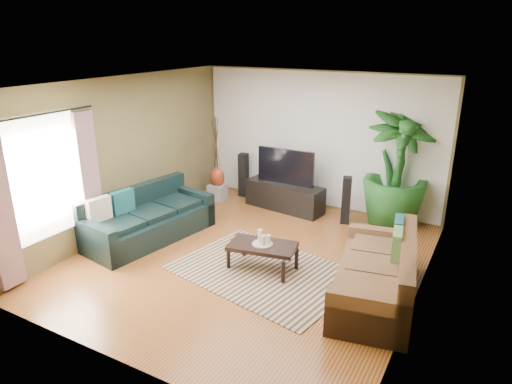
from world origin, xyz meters
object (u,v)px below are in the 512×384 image
Objects in this scene: speaker_left at (243,175)px; speaker_right at (346,200)px; pedestal at (218,192)px; television at (286,167)px; tv_stand at (285,196)px; vase at (217,177)px; sofa_right at (375,269)px; side_table at (163,206)px; potted_plant at (397,169)px; coffee_table at (262,256)px; sofa_left at (149,215)px.

speaker_left reaches higher than speaker_right.
pedestal is (-2.78, -0.10, -0.28)m from speaker_right.
tv_stand is at bearing -90.00° from television.
speaker_left is 2.17× the size of vase.
sofa_right is 4.46m from speaker_left.
tv_stand is 3.23× the size of side_table.
tv_stand is 1.50m from pedestal.
potted_plant is 6.26× the size of pedestal.
sofa_left is at bearing 168.47° from coffee_table.
sofa_left reaches higher than coffee_table.
television is 1.24m from speaker_left.
vase reaches higher than pedestal.
potted_plant reaches higher than coffee_table.
coffee_table is at bearing -56.04° from speaker_left.
speaker_left is at bearing 54.70° from vase.
side_table is (-0.32, -1.37, 0.08)m from pedestal.
pedestal is (-0.35, -0.50, -0.30)m from speaker_left.
speaker_left is (-1.13, 0.28, -0.41)m from television.
speaker_left is 0.44× the size of potted_plant.
speaker_right is 2.07× the size of vase.
television is at bearing -15.38° from speaker_left.
sofa_right reaches higher than pedestal.
pedestal is at bearing 180.00° from vase.
sofa_left is 2.18m from pedestal.
potted_plant reaches higher than tv_stand.
speaker_right is (1.29, -0.11, -0.44)m from television.
sofa_right is at bearing -80.59° from sofa_left.
coffee_table is 3.15m from pedestal.
side_table is (-1.80, -1.59, -0.64)m from television.
coffee_table is (2.22, -0.03, -0.22)m from sofa_left.
vase reaches higher than side_table.
sofa_right is 1.68m from coffee_table.
television reaches higher than coffee_table.
sofa_right is 4.87× the size of vase.
television is at bearing 8.19° from pedestal.
side_table is (-0.36, 0.79, -0.18)m from sofa_left.
sofa_right is 6.24× the size of pedestal.
television is at bearing 157.87° from speaker_right.
potted_plant is at bearing 16.00° from tv_stand.
sofa_left is 2.68m from speaker_left.
television is at bearing 41.42° from side_table.
speaker_left reaches higher than vase.
pedestal is (-3.54, -0.50, -0.89)m from potted_plant.
speaker_right reaches higher than vase.
sofa_left is 3.89m from sofa_right.
vase is (-3.93, 2.17, 0.07)m from sofa_right.
speaker_left is 1.05× the size of speaker_right.
vase is at bearing 76.95° from side_table.
television is (1.44, 2.38, 0.46)m from sofa_left.
potted_plant is at bearing -1.34° from speaker_left.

